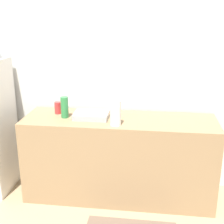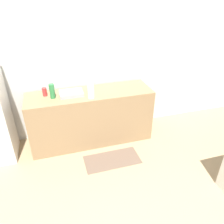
# 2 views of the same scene
# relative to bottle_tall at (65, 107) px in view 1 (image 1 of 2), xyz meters

# --- Properties ---
(wall_back) EXTENTS (8.00, 0.06, 2.60)m
(wall_back) POSITION_rel_bottle_tall_xyz_m (0.44, 0.40, 0.28)
(wall_back) COLOR silver
(wall_back) RESTS_ON ground_plane
(counter) EXTENTS (2.02, 0.61, 0.91)m
(counter) POSITION_rel_bottle_tall_xyz_m (0.58, 0.03, -0.56)
(counter) COLOR #937551
(counter) RESTS_ON ground_plane
(sink_basin) EXTENTS (0.36, 0.26, 0.06)m
(sink_basin) POSITION_rel_bottle_tall_xyz_m (0.28, 0.02, -0.08)
(sink_basin) COLOR #9EA3A8
(sink_basin) RESTS_ON counter
(bottle_tall) EXTENTS (0.08, 0.08, 0.22)m
(bottle_tall) POSITION_rel_bottle_tall_xyz_m (0.00, 0.00, 0.00)
(bottle_tall) COLOR #2D7F42
(bottle_tall) RESTS_ON counter
(bottle_short) EXTENTS (0.07, 0.07, 0.13)m
(bottle_short) POSITION_rel_bottle_tall_xyz_m (-0.11, 0.12, -0.05)
(bottle_short) COLOR red
(bottle_short) RESTS_ON counter
(paper_towel_roll) EXTENTS (0.10, 0.10, 0.25)m
(paper_towel_roll) POSITION_rel_bottle_tall_xyz_m (0.56, -0.16, 0.02)
(paper_towel_roll) COLOR white
(paper_towel_roll) RESTS_ON counter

